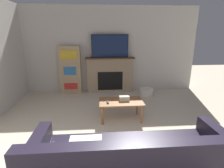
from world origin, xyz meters
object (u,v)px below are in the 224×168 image
Objects in this scene: tv at (110,46)px; coffee_table at (121,103)px; fireplace at (110,75)px; couch at (132,165)px; bookshelf at (71,70)px; storage_basket at (147,92)px.

coffee_table is (0.11, -1.99, -1.11)m from tv.
tv is (-0.00, -0.02, 0.92)m from fireplace.
bookshelf is at bearing 108.84° from couch.
tv is 1.21× the size of coffee_table.
coffee_table is (0.11, -2.01, -0.19)m from fireplace.
coffee_table is 2.26× the size of storage_basket.
couch is at bearing -108.31° from storage_basket.
fireplace is 0.63× the size of couch.
couch is 1.78m from coffee_table.
tv is at bearing 90.34° from couch.
storage_basket is (1.10, 3.33, -0.19)m from couch.
storage_basket is (1.12, -0.46, -0.47)m from fireplace.
storage_basket is at bearing 56.78° from coffee_table.
couch is 3.51m from storage_basket.
fireplace is at bearing 93.07° from coffee_table.
bookshelf reaches higher than fireplace.
fireplace is 3.72× the size of storage_basket.
fireplace is at bearing 157.70° from storage_basket.
couch reaches higher than storage_basket.
couch is at bearing -89.66° from tv.
tv is 1.84m from storage_basket.
coffee_table is at bearing -55.45° from bookshelf.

